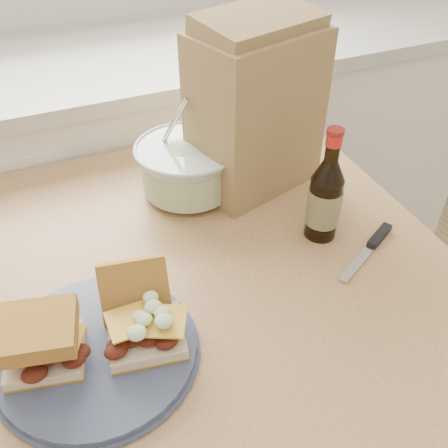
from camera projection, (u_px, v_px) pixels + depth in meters
name	position (u px, v px, depth m)	size (l,w,h in m)	color
cabinet_run	(135.00, 184.00, 1.73)	(2.50, 0.64, 0.94)	white
dining_table	(199.00, 313.00, 1.01)	(1.00, 1.00, 0.80)	tan
plate	(98.00, 351.00, 0.78)	(0.31, 0.31, 0.02)	#3D4763
sandwich_left	(41.00, 341.00, 0.73)	(0.13, 0.12, 0.08)	beige
sandwich_right	(142.00, 316.00, 0.78)	(0.13, 0.18, 0.10)	beige
coleslaw_bowl	(188.00, 170.00, 1.09)	(0.23, 0.23, 0.23)	silver
beer_bottle	(325.00, 198.00, 0.96)	(0.07, 0.07, 0.24)	black
knife	(374.00, 242.00, 0.98)	(0.18, 0.11, 0.01)	silver
paper_bag	(256.00, 113.00, 1.06)	(0.26, 0.17, 0.34)	olive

